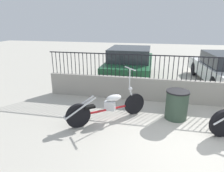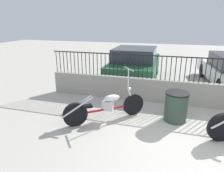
% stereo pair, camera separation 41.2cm
% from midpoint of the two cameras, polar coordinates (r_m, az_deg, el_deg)
% --- Properties ---
extents(ground_plane, '(40.00, 40.00, 0.00)m').
position_cam_midpoint_polar(ground_plane, '(4.60, 23.91, -17.34)').
color(ground_plane, '#B7B2A5').
extents(low_wall, '(9.07, 0.18, 0.76)m').
position_cam_midpoint_polar(low_wall, '(6.73, 21.78, -2.00)').
color(low_wall, '#9E998E').
rests_on(low_wall, ground_plane).
extents(fence_railing, '(9.07, 0.04, 0.77)m').
position_cam_midpoint_polar(fence_railing, '(6.50, 22.68, 5.27)').
color(fence_railing, black).
rests_on(fence_railing, low_wall).
extents(motorcycle_red, '(1.89, 1.53, 1.37)m').
position_cam_midpoint_polar(motorcycle_red, '(5.27, -0.57, -6.02)').
color(motorcycle_red, black).
rests_on(motorcycle_red, ground_plane).
extents(trash_bin, '(0.61, 0.61, 0.80)m').
position_cam_midpoint_polar(trash_bin, '(5.60, 19.86, -5.59)').
color(trash_bin, '#334738').
rests_on(trash_bin, ground_plane).
extents(car_green, '(1.91, 4.05, 1.44)m').
position_cam_midpoint_polar(car_green, '(8.99, 7.94, 6.26)').
color(car_green, black).
rests_on(car_green, ground_plane).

